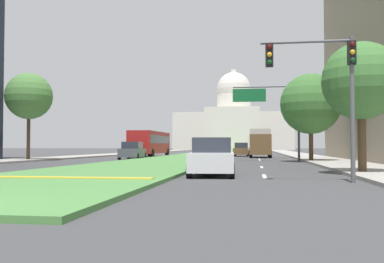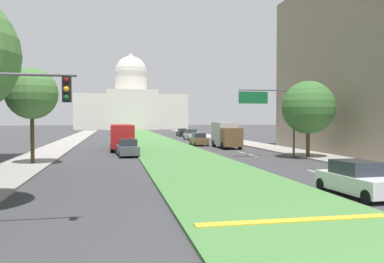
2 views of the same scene
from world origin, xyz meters
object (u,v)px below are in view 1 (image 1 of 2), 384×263
at_px(traffic_light_near_right, 327,76).
at_px(box_truck_delivery, 260,143).
at_px(sedan_distant, 241,150).
at_px(capitol_building, 234,124).
at_px(sedan_midblock, 133,151).
at_px(sedan_lead_stopped, 212,158).
at_px(sedan_very_far, 259,149).
at_px(overhead_guide_sign, 273,106).
at_px(street_tree_left_mid, 29,96).
at_px(sedan_far_horizon, 255,149).
at_px(street_tree_right_near, 361,81).
at_px(street_tree_right_mid, 311,104).
at_px(city_bus, 150,142).

bearing_deg(traffic_light_near_right, box_truck_delivery, 93.41).
distance_m(sedan_distant, box_truck_delivery, 5.87).
height_order(traffic_light_near_right, box_truck_delivery, traffic_light_near_right).
height_order(capitol_building, sedan_midblock, capitol_building).
relative_size(sedan_midblock, sedan_distant, 1.07).
bearing_deg(sedan_lead_stopped, sedan_very_far, 87.65).
height_order(sedan_lead_stopped, sedan_midblock, sedan_midblock).
height_order(sedan_distant, box_truck_delivery, box_truck_delivery).
height_order(overhead_guide_sign, street_tree_left_mid, street_tree_left_mid).
relative_size(sedan_midblock, sedan_far_horizon, 1.05).
height_order(sedan_midblock, box_truck_delivery, box_truck_delivery).
bearing_deg(sedan_far_horizon, street_tree_right_near, -84.41).
xyz_separation_m(traffic_light_near_right, street_tree_right_near, (2.22, 4.61, 0.44)).
relative_size(overhead_guide_sign, sedan_lead_stopped, 1.48).
bearing_deg(overhead_guide_sign, street_tree_right_mid, -21.31).
relative_size(traffic_light_near_right, sedan_very_far, 1.22).
relative_size(capitol_building, street_tree_right_near, 6.34).
relative_size(sedan_lead_stopped, sedan_midblock, 0.92).
xyz_separation_m(overhead_guide_sign, street_tree_left_mid, (-20.92, -2.04, 0.95)).
distance_m(capitol_building, street_tree_left_mid, 110.00).
height_order(traffic_light_near_right, sedan_lead_stopped, traffic_light_near_right).
bearing_deg(overhead_guide_sign, box_truck_delivery, 94.38).
xyz_separation_m(street_tree_left_mid, sedan_midblock, (7.55, 6.04, -4.80)).
height_order(street_tree_left_mid, sedan_distant, street_tree_left_mid).
xyz_separation_m(street_tree_right_near, sedan_midblock, (-16.64, 20.59, -3.43)).
relative_size(street_tree_right_mid, sedan_very_far, 1.67).
xyz_separation_m(street_tree_right_mid, sedan_midblock, (-16.30, 5.14, -3.88)).
bearing_deg(box_truck_delivery, sedan_distant, 113.35).
bearing_deg(sedan_distant, sedan_midblock, -126.06).
height_order(street_tree_right_near, sedan_distant, street_tree_right_near).
bearing_deg(street_tree_right_near, street_tree_left_mid, 148.99).
bearing_deg(sedan_distant, street_tree_left_mid, -131.55).
bearing_deg(sedan_far_horizon, sedan_midblock, -112.60).
height_order(street_tree_left_mid, city_bus, street_tree_left_mid).
bearing_deg(sedan_distant, traffic_light_near_right, -83.71).
bearing_deg(box_truck_delivery, sedan_lead_stopped, -94.53).
bearing_deg(street_tree_left_mid, sedan_very_far, 67.12).
xyz_separation_m(street_tree_right_mid, box_truck_delivery, (-3.89, 13.70, -3.00)).
height_order(traffic_light_near_right, sedan_very_far, traffic_light_near_right).
bearing_deg(overhead_guide_sign, sedan_very_far, 90.97).
bearing_deg(sedan_midblock, sedan_lead_stopped, -65.71).
distance_m(street_tree_right_mid, sedan_lead_stopped, 18.53).
bearing_deg(capitol_building, traffic_light_near_right, -85.72).
xyz_separation_m(street_tree_right_mid, sedan_very_far, (-3.71, 46.86, -3.91)).
xyz_separation_m(overhead_guide_sign, sedan_very_far, (-0.78, 45.71, -3.88)).
relative_size(street_tree_left_mid, sedan_far_horizon, 1.68).
relative_size(capitol_building, sedan_lead_stopped, 8.69).
distance_m(traffic_light_near_right, sedan_far_horizon, 53.80).
distance_m(sedan_lead_stopped, sedan_midblock, 24.26).
bearing_deg(box_truck_delivery, street_tree_right_near, -81.73).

